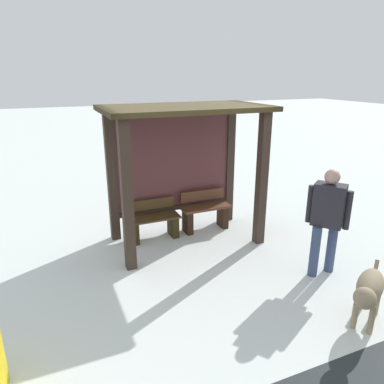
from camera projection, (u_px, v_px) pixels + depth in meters
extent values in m
plane|color=silver|center=(186.00, 240.00, 6.67)|extent=(60.00, 60.00, 0.00)
cube|color=#34271E|center=(127.00, 198.00, 5.34)|extent=(0.16, 0.16, 2.36)
cube|color=#34271E|center=(262.00, 180.00, 6.22)|extent=(0.16, 0.16, 2.36)
cube|color=#34271E|center=(112.00, 178.00, 6.37)|extent=(0.16, 0.16, 2.36)
cube|color=#34271E|center=(229.00, 165.00, 7.25)|extent=(0.16, 0.16, 2.36)
cube|color=#2E2612|center=(185.00, 108.00, 5.91)|extent=(2.75, 1.57, 0.08)
cube|color=#572C2D|center=(174.00, 161.00, 6.75)|extent=(2.21, 0.08, 1.74)
cube|color=#34271E|center=(175.00, 208.00, 7.03)|extent=(2.21, 0.06, 0.08)
cube|color=#473319|center=(153.00, 217.00, 6.59)|extent=(0.96, 0.41, 0.03)
cube|color=#473319|center=(150.00, 204.00, 6.69)|extent=(0.91, 0.04, 0.20)
cube|color=#2E2510|center=(173.00, 225.00, 6.80)|extent=(0.12, 0.35, 0.41)
cube|color=#2E2510|center=(134.00, 232.00, 6.52)|extent=(0.12, 0.35, 0.41)
cube|color=#573320|center=(206.00, 207.00, 6.97)|extent=(0.96, 0.35, 0.05)
cube|color=#573320|center=(202.00, 195.00, 7.04)|extent=(0.91, 0.04, 0.20)
cube|color=black|center=(223.00, 216.00, 7.19)|extent=(0.12, 0.30, 0.44)
cube|color=black|center=(188.00, 222.00, 6.91)|extent=(0.12, 0.30, 0.44)
cube|color=#26252C|center=(329.00, 205.00, 5.21)|extent=(0.47, 0.50, 0.64)
sphere|color=tan|center=(332.00, 177.00, 5.08)|extent=(0.22, 0.22, 0.22)
cylinder|color=#37476A|center=(315.00, 251.00, 5.38)|extent=(0.20, 0.20, 0.80)
cylinder|color=#37476A|center=(331.00, 247.00, 5.50)|extent=(0.20, 0.20, 0.80)
cylinder|color=#26252C|center=(310.00, 204.00, 5.35)|extent=(0.13, 0.13, 0.57)
cylinder|color=#26252C|center=(348.00, 210.00, 5.09)|extent=(0.13, 0.13, 0.57)
ellipsoid|color=gray|center=(370.00, 286.00, 4.33)|extent=(0.73, 0.62, 0.33)
sphere|color=gray|center=(365.00, 298.00, 3.98)|extent=(0.25, 0.25, 0.25)
cylinder|color=gray|center=(376.00, 268.00, 4.63)|extent=(0.14, 0.11, 0.21)
cylinder|color=gray|center=(355.00, 316.00, 4.32)|extent=(0.07, 0.07, 0.34)
cylinder|color=gray|center=(371.00, 321.00, 4.22)|extent=(0.07, 0.07, 0.34)
cylinder|color=gray|center=(361.00, 298.00, 4.66)|extent=(0.07, 0.07, 0.34)
cylinder|color=gray|center=(377.00, 303.00, 4.56)|extent=(0.07, 0.07, 0.34)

